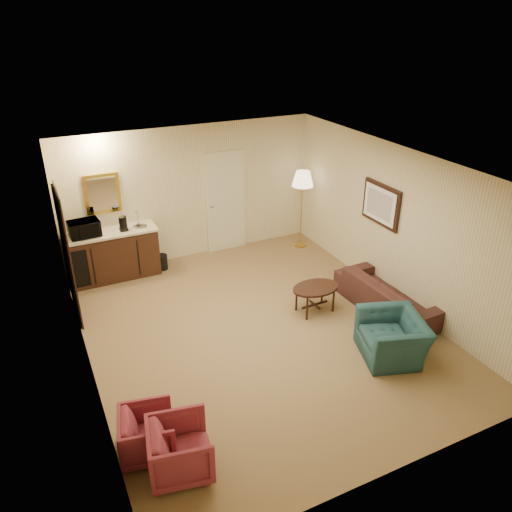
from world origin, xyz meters
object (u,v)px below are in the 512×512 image
Objects in this scene: rose_chair_near at (180,447)px; waste_bin at (162,262)px; rose_chair_far at (147,432)px; wetbar_cabinet at (113,254)px; coffee_maker at (123,224)px; sofa at (387,290)px; teal_armchair at (393,331)px; floor_lamp at (301,210)px; coffee_table at (315,299)px; microwave at (84,227)px.

rose_chair_near is 4.78m from waste_bin.
rose_chair_far is 4.47m from waste_bin.
wetbar_cabinet is 0.64m from coffee_maker.
teal_armchair reaches higher than sofa.
rose_chair_far is at bearing -107.81° from waste_bin.
rose_chair_far is 0.37× the size of floor_lamp.
floor_lamp is 3.00m from waste_bin.
floor_lamp is (3.78, -0.32, 0.35)m from wetbar_cabinet.
sofa is at bearing -23.73° from coffee_table.
coffee_table is 3.65m from coffee_maker.
sofa is 3.13× the size of rose_chair_far.
sofa is at bearing -39.06° from wetbar_cabinet.
microwave reaches higher than rose_chair_near.
teal_armchair is 1.20× the size of coffee_table.
coffee_table is at bearing -44.66° from microwave.
microwave is (-0.18, 4.69, 0.76)m from rose_chair_near.
rose_chair_near is 3.64m from coffee_table.
rose_chair_far is 0.77× the size of coffee_table.
coffee_maker is (-3.54, 0.25, 0.24)m from floor_lamp.
microwave is at bearing 176.02° from floor_lamp.
wetbar_cabinet is 5.12m from teal_armchair.
coffee_table is (-1.08, 0.47, -0.15)m from sofa.
microwave is at bearing -121.02° from teal_armchair.
coffee_maker is at bearing 179.86° from waste_bin.
wetbar_cabinet is 0.92m from waste_bin.
teal_armchair reaches higher than waste_bin.
coffee_table is at bearing -147.98° from teal_armchair.
microwave reaches higher than rose_chair_far.
sofa is at bearing -45.77° from waste_bin.
rose_chair_near is at bearing -93.04° from wetbar_cabinet.
microwave is 1.96× the size of coffee_maker.
rose_chair_near is (-3.34, -0.63, -0.08)m from teal_armchair.
floor_lamp is (0.69, 3.77, 0.40)m from teal_armchair.
coffee_table is 1.52× the size of microwave.
wetbar_cabinet reaches higher than coffee_table.
coffee_maker is at bearing 175.94° from floor_lamp.
sofa is (3.80, -3.08, -0.09)m from wetbar_cabinet.
teal_armchair is at bearing -68.37° from rose_chair_near.
teal_armchair is at bearing -61.04° from waste_bin.
coffee_maker reaches higher than waste_bin.
wetbar_cabinet reaches higher than teal_armchair.
floor_lamp is (4.28, 4.00, 0.51)m from rose_chair_far.
rose_chair_far is at bearing -96.60° from wetbar_cabinet.
waste_bin is at bearing 126.17° from coffee_table.
microwave reaches higher than wetbar_cabinet.
sofa is at bearing -57.08° from rose_chair_near.
sofa is 1.17× the size of floor_lamp.
teal_armchair is 1.55× the size of rose_chair_far.
rose_chair_far is (-4.30, -1.24, -0.07)m from sofa.
rose_chair_near is 0.85× the size of coffee_table.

